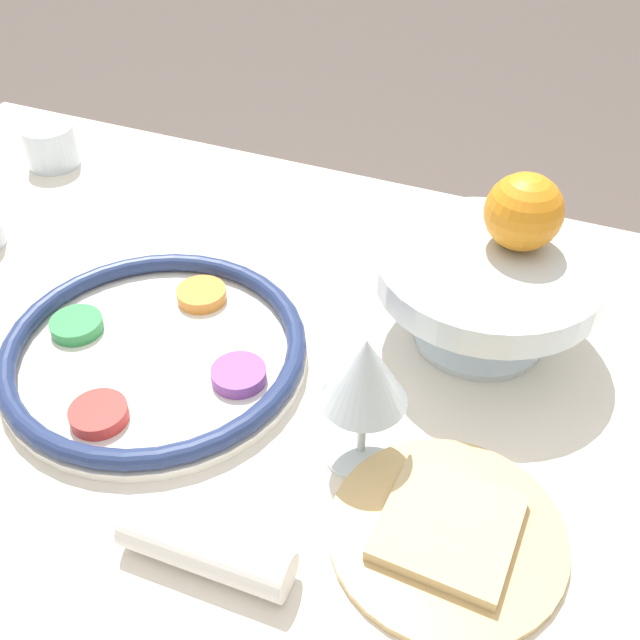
{
  "coord_description": "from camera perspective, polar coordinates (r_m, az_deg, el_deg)",
  "views": [
    {
      "loc": [
        0.31,
        -0.47,
        1.27
      ],
      "look_at": [
        0.09,
        0.06,
        0.77
      ],
      "focal_mm": 42.0,
      "sensor_mm": 36.0,
      "label": 1
    }
  ],
  "objects": [
    {
      "name": "bread_plate",
      "position": [
        0.64,
        9.69,
        -15.64
      ],
      "size": [
        0.2,
        0.2,
        0.02
      ],
      "color": "tan",
      "rests_on": "dining_table"
    },
    {
      "name": "wine_glass",
      "position": [
        0.62,
        3.44,
        -4.26
      ],
      "size": [
        0.08,
        0.08,
        0.14
      ],
      "color": "silver",
      "rests_on": "dining_table"
    },
    {
      "name": "dining_table",
      "position": [
        1.06,
        -5.94,
        -17.74
      ],
      "size": [
        1.27,
        0.84,
        0.73
      ],
      "color": "silver",
      "rests_on": "ground_plane"
    },
    {
      "name": "seder_plate",
      "position": [
        0.78,
        -12.46,
        -2.28
      ],
      "size": [
        0.31,
        0.31,
        0.03
      ],
      "color": "white",
      "rests_on": "dining_table"
    },
    {
      "name": "cup_mid",
      "position": [
        1.16,
        -19.81,
        12.37
      ],
      "size": [
        0.07,
        0.07,
        0.06
      ],
      "color": "silver",
      "rests_on": "dining_table"
    },
    {
      "name": "orange_fruit",
      "position": [
        0.76,
        15.26,
        7.95
      ],
      "size": [
        0.08,
        0.08,
        0.08
      ],
      "color": "orange",
      "rests_on": "fruit_stand"
    },
    {
      "name": "fruit_stand",
      "position": [
        0.77,
        12.69,
        3.2
      ],
      "size": [
        0.23,
        0.23,
        0.1
      ],
      "color": "silver",
      "rests_on": "dining_table"
    },
    {
      "name": "napkin_roll",
      "position": [
        0.62,
        -8.67,
        -16.89
      ],
      "size": [
        0.14,
        0.04,
        0.04
      ],
      "color": "white",
      "rests_on": "dining_table"
    }
  ]
}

